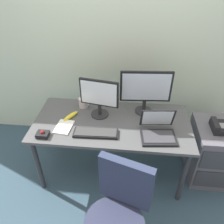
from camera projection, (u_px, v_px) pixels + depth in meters
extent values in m
plane|color=#354D5D|center=(112.00, 169.00, 2.66)|extent=(8.00, 8.00, 0.00)
cube|color=beige|center=(119.00, 29.00, 2.41)|extent=(6.00, 0.10, 2.80)
cube|color=#4B4B4D|center=(112.00, 123.00, 2.25)|extent=(1.54, 0.74, 0.03)
cylinder|color=#2D2D33|center=(38.00, 165.00, 2.27)|extent=(0.05, 0.05, 0.68)
cylinder|color=#2D2D33|center=(183.00, 177.00, 2.15)|extent=(0.05, 0.05, 0.68)
cylinder|color=#2D2D33|center=(57.00, 126.00, 2.77)|extent=(0.05, 0.05, 0.68)
cylinder|color=#2D2D33|center=(175.00, 134.00, 2.65)|extent=(0.05, 0.05, 0.68)
cube|color=#5B5861|center=(211.00, 152.00, 2.44)|extent=(0.42, 0.52, 0.65)
cube|color=#38383D|center=(222.00, 161.00, 2.14)|extent=(0.38, 0.01, 0.22)
cube|color=#38383D|center=(214.00, 180.00, 2.30)|extent=(0.38, 0.01, 0.22)
cube|color=black|center=(221.00, 127.00, 2.21)|extent=(0.17, 0.20, 0.06)
cube|color=black|center=(215.00, 123.00, 2.19)|extent=(0.05, 0.18, 0.04)
cube|color=gray|center=(224.00, 126.00, 2.18)|extent=(0.07, 0.08, 0.01)
cube|color=#2A324D|center=(125.00, 182.00, 1.63)|extent=(0.40, 0.18, 0.42)
cylinder|color=#262628|center=(143.00, 111.00, 2.38)|extent=(0.18, 0.18, 0.01)
cylinder|color=#262628|center=(144.00, 106.00, 2.34)|extent=(0.04, 0.04, 0.12)
cube|color=black|center=(146.00, 87.00, 2.21)|extent=(0.50, 0.06, 0.32)
cube|color=silver|center=(146.00, 87.00, 2.20)|extent=(0.46, 0.04, 0.29)
cylinder|color=#262628|center=(100.00, 114.00, 2.34)|extent=(0.18, 0.18, 0.01)
cylinder|color=#262628|center=(100.00, 109.00, 2.30)|extent=(0.04, 0.04, 0.11)
cube|color=black|center=(99.00, 93.00, 2.19)|extent=(0.39, 0.09, 0.28)
cube|color=white|center=(99.00, 94.00, 2.18)|extent=(0.35, 0.07, 0.24)
cube|color=black|center=(96.00, 133.00, 2.09)|extent=(0.41, 0.15, 0.02)
cube|color=#353535|center=(96.00, 132.00, 2.08)|extent=(0.39, 0.13, 0.01)
cube|color=black|center=(158.00, 137.00, 2.04)|extent=(0.33, 0.25, 0.02)
cube|color=#38383D|center=(158.00, 136.00, 2.04)|extent=(0.29, 0.19, 0.00)
cube|color=black|center=(157.00, 118.00, 2.09)|extent=(0.32, 0.10, 0.21)
cube|color=silver|center=(157.00, 118.00, 2.09)|extent=(0.28, 0.08, 0.19)
cube|color=black|center=(43.00, 134.00, 2.06)|extent=(0.11, 0.09, 0.04)
sphere|color=maroon|center=(42.00, 132.00, 2.05)|extent=(0.04, 0.04, 0.04)
cylinder|color=silver|center=(83.00, 103.00, 2.42)|extent=(0.09, 0.09, 0.11)
torus|color=silver|center=(88.00, 103.00, 2.41)|extent=(0.01, 0.07, 0.07)
cube|color=white|center=(64.00, 127.00, 2.17)|extent=(0.17, 0.22, 0.01)
ellipsoid|color=yellow|center=(71.00, 116.00, 2.29)|extent=(0.14, 0.18, 0.04)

